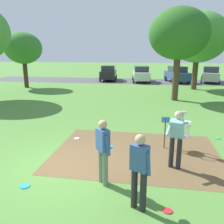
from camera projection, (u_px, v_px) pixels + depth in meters
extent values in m
plane|color=#518438|center=(60.00, 167.00, 6.79)|extent=(160.00, 160.00, 0.00)
cube|color=brown|center=(136.00, 152.00, 7.82)|extent=(5.52, 3.99, 0.01)
cylinder|color=#9E9EA3|center=(182.00, 132.00, 7.84)|extent=(0.05, 0.05, 1.35)
cylinder|color=#9E9EA3|center=(183.00, 112.00, 7.66)|extent=(0.24, 0.24, 0.04)
torus|color=#9E9EA3|center=(182.00, 124.00, 7.77)|extent=(0.58, 0.58, 0.02)
torus|color=#9E9EA3|center=(181.00, 135.00, 7.87)|extent=(0.55, 0.55, 0.03)
cylinder|color=#9E9EA3|center=(181.00, 136.00, 7.87)|extent=(0.48, 0.48, 0.02)
cylinder|color=gray|center=(189.00, 130.00, 7.78)|extent=(0.01, 0.01, 0.40)
cylinder|color=gray|center=(187.00, 129.00, 7.92)|extent=(0.01, 0.01, 0.40)
cylinder|color=gray|center=(183.00, 128.00, 8.02)|extent=(0.01, 0.01, 0.40)
cylinder|color=gray|center=(179.00, 128.00, 8.05)|extent=(0.01, 0.01, 0.40)
cylinder|color=gray|center=(176.00, 128.00, 7.98)|extent=(0.01, 0.01, 0.40)
cylinder|color=gray|center=(175.00, 129.00, 7.86)|extent=(0.01, 0.01, 0.40)
cylinder|color=gray|center=(176.00, 131.00, 7.72)|extent=(0.01, 0.01, 0.40)
cylinder|color=gray|center=(180.00, 132.00, 7.61)|extent=(0.01, 0.01, 0.40)
cylinder|color=gray|center=(185.00, 132.00, 7.59)|extent=(0.01, 0.01, 0.40)
cylinder|color=gray|center=(188.00, 131.00, 7.65)|extent=(0.01, 0.01, 0.40)
cylinder|color=#4C3823|center=(165.00, 133.00, 8.05)|extent=(0.04, 0.04, 1.10)
cube|color=#3384C6|center=(166.00, 120.00, 7.93)|extent=(0.28, 0.03, 0.20)
cylinder|color=#232328|center=(171.00, 152.00, 6.71)|extent=(0.14, 0.14, 0.92)
cylinder|color=#232328|center=(179.00, 154.00, 6.61)|extent=(0.14, 0.14, 0.92)
cube|color=#84B7D1|center=(177.00, 129.00, 6.48)|extent=(0.47, 0.48, 0.60)
sphere|color=beige|center=(178.00, 115.00, 6.43)|extent=(0.22, 0.22, 0.22)
cylinder|color=#84B7D1|center=(185.00, 123.00, 6.62)|extent=(0.29, 0.58, 0.21)
cylinder|color=white|center=(187.00, 122.00, 6.87)|extent=(0.22, 0.22, 0.02)
cylinder|color=#84B7D1|center=(170.00, 128.00, 6.39)|extent=(0.25, 0.48, 0.37)
cylinder|color=#232328|center=(134.00, 188.00, 4.94)|extent=(0.14, 0.14, 0.92)
cylinder|color=#232328|center=(143.00, 191.00, 4.82)|extent=(0.14, 0.14, 0.92)
cube|color=#385693|center=(140.00, 158.00, 4.70)|extent=(0.42, 0.36, 0.56)
sphere|color=tan|center=(140.00, 140.00, 4.60)|extent=(0.22, 0.22, 0.22)
cylinder|color=#385693|center=(132.00, 159.00, 4.84)|extent=(0.16, 0.19, 0.55)
cylinder|color=#385693|center=(148.00, 164.00, 4.62)|extent=(0.16, 0.19, 0.55)
cylinder|color=red|center=(144.00, 165.00, 4.89)|extent=(0.22, 0.22, 0.02)
cylinder|color=slate|center=(101.00, 165.00, 5.94)|extent=(0.14, 0.14, 0.92)
cylinder|color=slate|center=(105.00, 169.00, 5.76)|extent=(0.14, 0.14, 0.92)
cube|color=#385693|center=(103.00, 140.00, 5.67)|extent=(0.40, 0.42, 0.56)
sphere|color=tan|center=(103.00, 124.00, 5.57)|extent=(0.22, 0.22, 0.22)
cylinder|color=#385693|center=(100.00, 140.00, 5.86)|extent=(0.18, 0.18, 0.55)
cylinder|color=#385693|center=(107.00, 145.00, 5.55)|extent=(0.18, 0.18, 0.55)
cylinder|color=#1E93DB|center=(109.00, 147.00, 5.82)|extent=(0.22, 0.22, 0.02)
cylinder|color=red|center=(168.00, 211.00, 4.90)|extent=(0.21, 0.21, 0.02)
cylinder|color=white|center=(77.00, 138.00, 9.08)|extent=(0.21, 0.21, 0.02)
cylinder|color=#1E93DB|center=(25.00, 186.00, 5.81)|extent=(0.25, 0.25, 0.02)
cylinder|color=green|center=(217.00, 138.00, 9.11)|extent=(0.25, 0.25, 0.02)
cylinder|color=#422D1E|center=(26.00, 75.00, 22.48)|extent=(0.42, 0.42, 2.47)
ellipsoid|color=#38752D|center=(23.00, 48.00, 21.85)|extent=(3.50, 3.50, 2.97)
cylinder|color=#4C3823|center=(195.00, 75.00, 21.31)|extent=(0.49, 0.49, 2.72)
ellipsoid|color=#4C8E3D|center=(198.00, 37.00, 20.48)|extent=(5.28, 5.28, 4.49)
cylinder|color=#4C3823|center=(176.00, 79.00, 16.21)|extent=(0.44, 0.44, 3.05)
ellipsoid|color=#2D6623|center=(179.00, 34.00, 15.45)|extent=(4.07, 4.07, 3.46)
cube|color=#4C4C51|center=(129.00, 81.00, 28.07)|extent=(36.00, 6.00, 0.01)
cube|color=black|center=(108.00, 74.00, 28.50)|extent=(2.21, 4.36, 0.90)
cube|color=#2D333D|center=(108.00, 68.00, 28.31)|extent=(1.79, 2.33, 0.64)
cylinder|color=black|center=(102.00, 77.00, 29.93)|extent=(0.24, 0.61, 0.60)
cylinder|color=black|center=(116.00, 77.00, 29.82)|extent=(0.24, 0.61, 0.60)
cylinder|color=black|center=(100.00, 79.00, 27.41)|extent=(0.24, 0.61, 0.60)
cylinder|color=black|center=(115.00, 79.00, 27.30)|extent=(0.24, 0.61, 0.60)
cube|color=silver|center=(141.00, 75.00, 27.11)|extent=(2.24, 4.37, 0.90)
cube|color=#2D333D|center=(141.00, 69.00, 26.92)|extent=(1.81, 2.34, 0.64)
cylinder|color=black|center=(133.00, 78.00, 28.53)|extent=(0.24, 0.62, 0.60)
cylinder|color=black|center=(148.00, 78.00, 28.43)|extent=(0.24, 0.62, 0.60)
cylinder|color=black|center=(134.00, 80.00, 26.02)|extent=(0.24, 0.62, 0.60)
cylinder|color=black|center=(150.00, 81.00, 25.91)|extent=(0.24, 0.62, 0.60)
cube|color=#2D4784|center=(177.00, 76.00, 26.78)|extent=(2.80, 4.52, 0.90)
cube|color=#2D333D|center=(177.00, 69.00, 26.59)|extent=(2.08, 2.51, 0.64)
cylinder|color=black|center=(166.00, 78.00, 28.07)|extent=(0.33, 0.63, 0.60)
cylinder|color=black|center=(180.00, 78.00, 28.23)|extent=(0.33, 0.63, 0.60)
cylinder|color=black|center=(173.00, 81.00, 25.56)|extent=(0.33, 0.63, 0.60)
cylinder|color=black|center=(189.00, 81.00, 25.72)|extent=(0.33, 0.63, 0.60)
cube|color=#B2B7BC|center=(210.00, 76.00, 26.49)|extent=(2.63, 4.48, 0.90)
cube|color=#2D333D|center=(211.00, 69.00, 26.30)|extent=(2.00, 2.47, 0.64)
cylinder|color=black|center=(202.00, 78.00, 28.09)|extent=(0.30, 0.62, 0.60)
cylinder|color=black|center=(218.00, 79.00, 27.46)|extent=(0.30, 0.62, 0.60)
cylinder|color=black|center=(201.00, 81.00, 25.74)|extent=(0.30, 0.62, 0.60)
cylinder|color=black|center=(219.00, 81.00, 25.11)|extent=(0.30, 0.62, 0.60)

